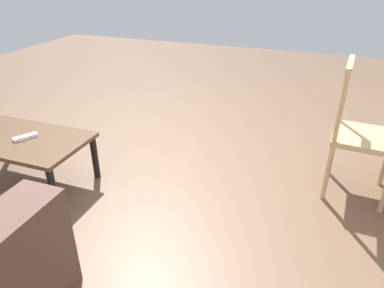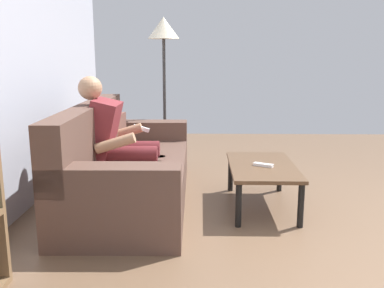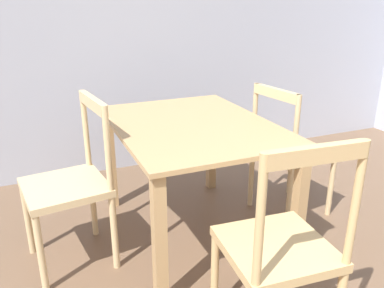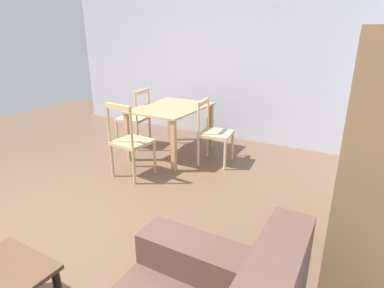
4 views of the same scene
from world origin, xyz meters
The scene contains 4 objects.
ground_plane centered at (0.00, 0.00, 0.00)m, with size 9.02×9.02×0.00m, color brown.
coffee_table centered at (0.99, 0.77, 0.34)m, with size 0.98×0.56×0.38m.
tv_remote centered at (0.94, 0.77, 0.40)m, with size 0.05×0.17×0.02m, color white.
dining_chair_facing_couch centered at (-1.34, 0.03, 0.46)m, with size 0.45×0.45×0.96m.
Camera 1 is at (-1.01, 2.53, 1.55)m, focal length 33.25 mm.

